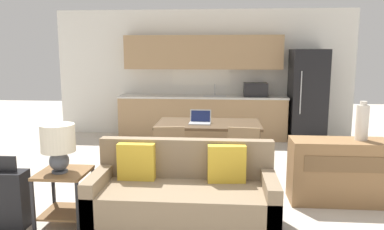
{
  "coord_description": "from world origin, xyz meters",
  "views": [
    {
      "loc": [
        0.42,
        -3.52,
        1.79
      ],
      "look_at": [
        0.01,
        1.5,
        0.95
      ],
      "focal_mm": 35.0,
      "sensor_mm": 36.0,
      "label": 1
    }
  ],
  "objects": [
    {
      "name": "suitcase",
      "position": [
        -1.78,
        -0.03,
        0.31
      ],
      "size": [
        0.42,
        0.22,
        0.76
      ],
      "color": "black",
      "rests_on": "ground_plane"
    },
    {
      "name": "kitchen_counter",
      "position": [
        0.02,
        4.33,
        0.84
      ],
      "size": [
        3.51,
        0.65,
        2.15
      ],
      "color": "tan",
      "rests_on": "ground_plane"
    },
    {
      "name": "laptop",
      "position": [
        0.09,
        2.02,
        0.79
      ],
      "size": [
        0.33,
        0.27,
        0.2
      ],
      "rotation": [
        0.0,
        0.0,
        -0.04
      ],
      "color": "#B7BABC",
      "rests_on": "dining_table"
    },
    {
      "name": "refrigerator",
      "position": [
        2.15,
        4.22,
        0.93
      ],
      "size": [
        0.69,
        0.74,
        1.86
      ],
      "color": "black",
      "rests_on": "ground_plane"
    },
    {
      "name": "dining_chair_near_left",
      "position": [
        -0.27,
        1.24,
        0.48
      ],
      "size": [
        0.48,
        0.48,
        0.86
      ],
      "rotation": [
        0.0,
        0.0,
        3.29
      ],
      "color": "#997A56",
      "rests_on": "ground_plane"
    },
    {
      "name": "dining_chair_near_right",
      "position": [
        0.71,
        1.27,
        0.48
      ],
      "size": [
        0.46,
        0.46,
        0.86
      ],
      "rotation": [
        0.0,
        0.0,
        3.04
      ],
      "color": "#997A56",
      "rests_on": "ground_plane"
    },
    {
      "name": "credenza",
      "position": [
        1.82,
        0.92,
        0.39
      ],
      "size": [
        1.15,
        0.46,
        0.77
      ],
      "color": "olive",
      "rests_on": "ground_plane"
    },
    {
      "name": "wall_back",
      "position": [
        -0.0,
        4.63,
        1.35
      ],
      "size": [
        6.4,
        0.07,
        2.7
      ],
      "color": "silver",
      "rests_on": "ground_plane"
    },
    {
      "name": "dining_table",
      "position": [
        0.22,
        2.07,
        0.68
      ],
      "size": [
        1.56,
        0.88,
        0.74
      ],
      "color": "brown",
      "rests_on": "ground_plane"
    },
    {
      "name": "table_lamp",
      "position": [
        -1.24,
        0.06,
        0.88
      ],
      "size": [
        0.35,
        0.35,
        0.5
      ],
      "color": "#4C515B",
      "rests_on": "side_table"
    },
    {
      "name": "side_table",
      "position": [
        -1.22,
        0.1,
        0.39
      ],
      "size": [
        0.5,
        0.5,
        0.57
      ],
      "color": "brown",
      "rests_on": "ground_plane"
    },
    {
      "name": "vase",
      "position": [
        2.06,
        0.95,
        0.99
      ],
      "size": [
        0.14,
        0.14,
        0.46
      ],
      "color": "beige",
      "rests_on": "credenza"
    },
    {
      "name": "couch",
      "position": [
        0.03,
        0.2,
        0.34
      ],
      "size": [
        1.9,
        0.8,
        0.86
      ],
      "color": "#3D2D1E",
      "rests_on": "ground_plane"
    }
  ]
}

